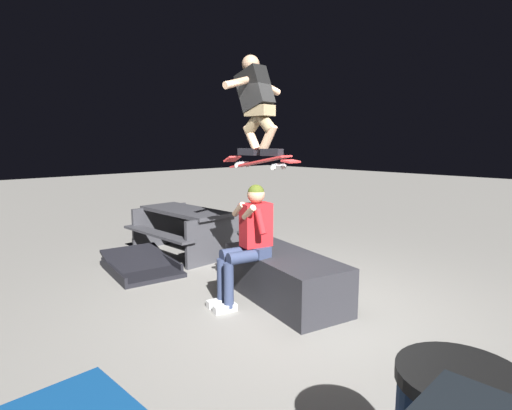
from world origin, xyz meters
name	(u,v)px	position (x,y,z in m)	size (l,w,h in m)	color
ground_plane	(292,309)	(0.00, 0.00, 0.00)	(40.00, 40.00, 0.00)	gray
ledge_box_main	(285,277)	(0.25, -0.15, 0.28)	(1.68, 0.74, 0.55)	#28282D
person_sitting_on_ledge	(248,238)	(0.48, 0.24, 0.78)	(0.59, 0.79, 1.39)	#2D3856
skateboard	(260,162)	(0.49, 0.04, 1.63)	(1.03, 0.26, 0.16)	#B72D2D
skater_airborne	(256,101)	(0.54, 0.04, 2.32)	(0.62, 0.89, 1.12)	black
kicker_ramp	(141,267)	(2.44, 0.54, 0.05)	(1.42, 1.08, 0.32)	black
picnic_table_back	(185,224)	(2.81, -0.49, 0.50)	(1.73, 1.38, 0.75)	#38383D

